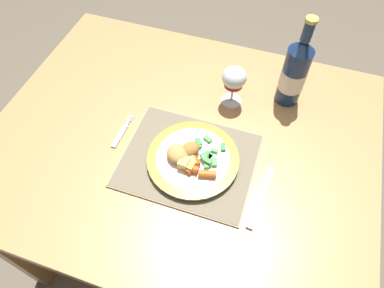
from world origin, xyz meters
TOP-DOWN VIEW (x-y plane):
  - ground_plane at (0.00, 0.00)m, footprint 6.00×6.00m
  - dining_table at (0.00, 0.00)m, footprint 1.10×0.88m
  - placemat at (0.05, -0.07)m, footprint 0.36×0.29m
  - dinner_plate at (0.06, -0.07)m, footprint 0.25×0.25m
  - breaded_croquettes at (0.03, -0.08)m, footprint 0.10×0.10m
  - green_beans_pile at (0.09, -0.05)m, footprint 0.09×0.10m
  - glazed_carrots at (0.08, -0.11)m, footprint 0.09×0.06m
  - fork at (-0.17, -0.05)m, footprint 0.02×0.12m
  - table_knife at (0.26, -0.13)m, footprint 0.04×0.19m
  - wine_glass at (0.10, 0.18)m, footprint 0.07×0.07m
  - bottle at (0.26, 0.24)m, footprint 0.07×0.07m
  - roast_potatoes at (0.06, -0.10)m, footprint 0.04×0.04m

SIDE VIEW (x-z plane):
  - ground_plane at x=0.00m, z-range 0.00..0.00m
  - dining_table at x=0.00m, z-range 0.27..1.01m
  - fork at x=-0.17m, z-range 0.74..0.75m
  - table_knife at x=0.26m, z-range 0.74..0.75m
  - placemat at x=0.05m, z-range 0.74..0.75m
  - dinner_plate at x=0.06m, z-range 0.75..0.77m
  - green_beans_pile at x=0.09m, z-range 0.76..0.78m
  - glazed_carrots at x=0.08m, z-range 0.77..0.79m
  - roast_potatoes at x=0.06m, z-range 0.76..0.79m
  - breaded_croquettes at x=0.03m, z-range 0.77..0.80m
  - wine_glass at x=0.10m, z-range 0.77..0.90m
  - bottle at x=0.26m, z-range 0.71..0.99m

